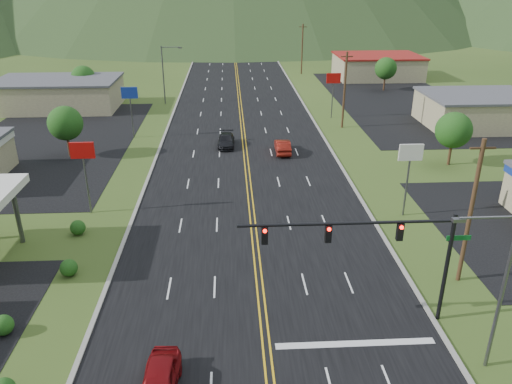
{
  "coord_description": "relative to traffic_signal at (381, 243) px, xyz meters",
  "views": [
    {
      "loc": [
        -1.79,
        -9.88,
        19.01
      ],
      "look_at": [
        0.04,
        23.35,
        4.5
      ],
      "focal_mm": 35.0,
      "sensor_mm": 36.0,
      "label": 1
    }
  ],
  "objects": [
    {
      "name": "traffic_signal",
      "position": [
        0.0,
        0.0,
        0.0
      ],
      "size": [
        13.1,
        0.43,
        7.0
      ],
      "color": "black",
      "rests_on": "ground"
    },
    {
      "name": "streetlight_east",
      "position": [
        4.7,
        -4.0,
        -0.15
      ],
      "size": [
        3.28,
        0.25,
        9.0
      ],
      "color": "#59595E",
      "rests_on": "ground"
    },
    {
      "name": "streetlight_west",
      "position": [
        -18.16,
        56.0,
        -0.15
      ],
      "size": [
        3.28,
        0.25,
        9.0
      ],
      "color": "#59595E",
      "rests_on": "ground"
    },
    {
      "name": "building_west_far",
      "position": [
        -34.48,
        54.0,
        -3.07
      ],
      "size": [
        18.4,
        11.4,
        4.5
      ],
      "color": "tan",
      "rests_on": "ground"
    },
    {
      "name": "building_east_mid",
      "position": [
        25.52,
        41.0,
        -3.17
      ],
      "size": [
        14.4,
        11.4,
        4.3
      ],
      "color": "tan",
      "rests_on": "ground"
    },
    {
      "name": "building_east_far",
      "position": [
        21.52,
        76.0,
        -3.07
      ],
      "size": [
        16.4,
        12.4,
        4.5
      ],
      "color": "tan",
      "rests_on": "ground"
    },
    {
      "name": "pole_sign_west_a",
      "position": [
        -20.48,
        16.0,
        -0.28
      ],
      "size": [
        2.0,
        0.18,
        6.4
      ],
      "color": "#59595E",
      "rests_on": "ground"
    },
    {
      "name": "pole_sign_west_b",
      "position": [
        -20.48,
        38.0,
        -0.28
      ],
      "size": [
        2.0,
        0.18,
        6.4
      ],
      "color": "#59595E",
      "rests_on": "ground"
    },
    {
      "name": "pole_sign_east_a",
      "position": [
        6.52,
        14.0,
        -0.28
      ],
      "size": [
        2.0,
        0.18,
        6.4
      ],
      "color": "#59595E",
      "rests_on": "ground"
    },
    {
      "name": "pole_sign_east_b",
      "position": [
        6.52,
        46.0,
        -0.28
      ],
      "size": [
        2.0,
        0.18,
        6.4
      ],
      "color": "#59595E",
      "rests_on": "ground"
    },
    {
      "name": "tree_west_a",
      "position": [
        -26.48,
        31.0,
        -1.44
      ],
      "size": [
        3.84,
        3.84,
        5.82
      ],
      "color": "#382314",
      "rests_on": "ground"
    },
    {
      "name": "tree_west_b",
      "position": [
        -31.48,
        58.0,
        -1.44
      ],
      "size": [
        3.84,
        3.84,
        5.82
      ],
      "color": "#382314",
      "rests_on": "ground"
    },
    {
      "name": "tree_east_a",
      "position": [
        15.52,
        26.0,
        -1.44
      ],
      "size": [
        3.84,
        3.84,
        5.82
      ],
      "color": "#382314",
      "rests_on": "ground"
    },
    {
      "name": "tree_east_b",
      "position": [
        19.52,
        64.0,
        -1.44
      ],
      "size": [
        3.84,
        3.84,
        5.82
      ],
      "color": "#382314",
      "rests_on": "ground"
    },
    {
      "name": "utility_pole_a",
      "position": [
        7.02,
        4.0,
        -0.2
      ],
      "size": [
        1.6,
        0.28,
        10.0
      ],
      "color": "#382314",
      "rests_on": "ground"
    },
    {
      "name": "utility_pole_b",
      "position": [
        7.02,
        41.0,
        -0.2
      ],
      "size": [
        1.6,
        0.28,
        10.0
      ],
      "color": "#382314",
      "rests_on": "ground"
    },
    {
      "name": "utility_pole_c",
      "position": [
        7.02,
        81.0,
        -0.2
      ],
      "size": [
        1.6,
        0.28,
        10.0
      ],
      "color": "#382314",
      "rests_on": "ground"
    },
    {
      "name": "utility_pole_d",
      "position": [
        7.02,
        121.0,
        -0.2
      ],
      "size": [
        1.6,
        0.28,
        10.0
      ],
      "color": "#382314",
      "rests_on": "ground"
    },
    {
      "name": "car_red_near",
      "position": [
        -11.97,
        -5.06,
        -4.56
      ],
      "size": [
        2.04,
        4.58,
        1.53
      ],
      "primitive_type": "imported",
      "rotation": [
        0.0,
        0.0,
        -0.05
      ],
      "color": "maroon",
      "rests_on": "ground"
    },
    {
      "name": "car_dark_mid",
      "position": [
        -8.7,
        33.63,
        -4.63
      ],
      "size": [
        2.1,
        4.87,
        1.4
      ],
      "primitive_type": "imported",
      "rotation": [
        0.0,
        0.0,
        -0.03
      ],
      "color": "black",
      "rests_on": "ground"
    },
    {
      "name": "car_red_far",
      "position": [
        -2.16,
        30.87,
        -4.56
      ],
      "size": [
        1.69,
        4.68,
        1.53
      ],
      "primitive_type": "imported",
      "rotation": [
        0.0,
        0.0,
        3.13
      ],
      "color": "maroon",
      "rests_on": "ground"
    }
  ]
}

